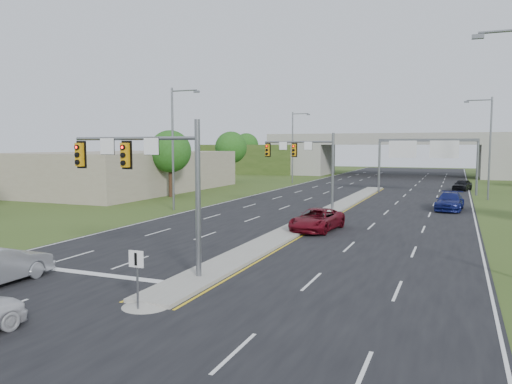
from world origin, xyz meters
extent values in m
plane|color=#33491A|center=(0.00, 0.00, 0.00)|extent=(240.00, 240.00, 0.00)
cube|color=black|center=(0.00, 35.00, 0.01)|extent=(24.00, 160.00, 0.02)
cube|color=gray|center=(0.00, 23.00, 0.10)|extent=(2.00, 54.00, 0.16)
cone|color=gray|center=(0.00, -4.00, 0.10)|extent=(2.00, 2.00, 0.16)
cube|color=gold|center=(-1.15, 23.00, 0.03)|extent=(0.12, 54.00, 0.01)
cube|color=gold|center=(1.15, 23.00, 0.03)|extent=(0.12, 54.00, 0.01)
cube|color=silver|center=(-11.80, 35.00, 0.03)|extent=(0.12, 160.00, 0.01)
cube|color=silver|center=(11.80, 35.00, 0.03)|extent=(0.12, 160.00, 0.01)
cube|color=silver|center=(-6.50, -1.00, 0.03)|extent=(10.50, 0.50, 0.01)
cylinder|color=slate|center=(0.00, 0.00, 3.50)|extent=(0.24, 0.24, 7.00)
cylinder|color=slate|center=(-3.25, 0.00, 6.20)|extent=(6.50, 0.16, 0.16)
cube|color=orange|center=(-3.58, -0.25, 5.45)|extent=(0.35, 0.25, 1.10)
cube|color=orange|center=(-6.17, -0.25, 5.45)|extent=(0.35, 0.25, 1.10)
cube|color=black|center=(-3.58, -0.11, 5.45)|extent=(0.55, 0.04, 1.30)
cube|color=black|center=(-6.17, -0.11, 5.45)|extent=(0.55, 0.04, 1.30)
sphere|color=#FF0C05|center=(-3.58, -0.38, 5.80)|extent=(0.20, 0.20, 0.20)
sphere|color=#FF0C05|center=(-6.17, -0.38, 5.80)|extent=(0.20, 0.20, 0.20)
cube|color=white|center=(-4.68, -0.10, 5.85)|extent=(0.75, 0.04, 0.75)
cube|color=white|center=(-2.27, -0.10, 5.85)|extent=(0.75, 0.04, 0.75)
cylinder|color=slate|center=(0.00, 25.00, 3.50)|extent=(0.24, 0.24, 7.00)
cylinder|color=slate|center=(-3.25, 25.00, 6.20)|extent=(6.50, 0.16, 0.16)
cube|color=orange|center=(-3.58, 24.75, 5.45)|extent=(0.35, 0.25, 1.10)
cube|color=orange|center=(-6.17, 24.75, 5.45)|extent=(0.35, 0.25, 1.10)
cube|color=black|center=(-3.58, 24.89, 5.45)|extent=(0.55, 0.04, 1.30)
cube|color=black|center=(-6.17, 24.89, 5.45)|extent=(0.55, 0.04, 1.30)
sphere|color=#FF0C05|center=(-3.58, 24.62, 5.80)|extent=(0.20, 0.20, 0.20)
sphere|color=#FF0C05|center=(-6.17, 24.62, 5.80)|extent=(0.20, 0.20, 0.20)
cube|color=white|center=(-4.68, 24.90, 5.85)|extent=(0.75, 0.04, 0.75)
cube|color=white|center=(-2.27, 24.90, 5.85)|extent=(0.75, 0.04, 0.75)
cylinder|color=slate|center=(0.00, -4.50, 1.10)|extent=(0.08, 0.08, 2.20)
cube|color=white|center=(0.00, -4.55, 1.90)|extent=(0.60, 0.04, 0.60)
cube|color=black|center=(0.00, -4.58, 1.90)|extent=(0.10, 0.02, 0.45)
cylinder|color=slate|center=(1.20, 45.00, 3.30)|extent=(0.28, 0.28, 6.60)
cylinder|color=slate|center=(12.50, 45.00, 3.30)|extent=(0.28, 0.28, 6.60)
cube|color=slate|center=(6.85, 45.00, 6.50)|extent=(11.50, 0.35, 0.35)
cube|color=#0B5224|center=(4.00, 44.80, 5.40)|extent=(3.20, 0.08, 2.00)
cube|color=#0B5224|center=(8.80, 44.80, 5.40)|extent=(3.20, 0.08, 2.00)
cube|color=silver|center=(4.00, 44.75, 5.40)|extent=(3.30, 0.03, 2.10)
cube|color=silver|center=(8.80, 44.75, 5.40)|extent=(3.30, 0.03, 2.10)
cube|color=gray|center=(-17.00, 80.00, 3.00)|extent=(6.00, 12.00, 6.00)
cube|color=gray|center=(17.00, 80.00, 3.00)|extent=(6.00, 12.00, 6.00)
cube|color=#33491A|center=(-30.00, 80.00, 3.00)|extent=(20.00, 14.00, 6.00)
cube|color=gray|center=(0.00, 80.00, 6.60)|extent=(50.00, 12.00, 1.20)
cube|color=gray|center=(0.00, 74.20, 7.65)|extent=(50.00, 0.40, 0.90)
cube|color=gray|center=(0.00, 85.80, 7.65)|extent=(50.00, 0.40, 0.90)
cylinder|color=slate|center=(-13.50, 20.00, 5.50)|extent=(0.20, 0.20, 11.00)
cylinder|color=slate|center=(-12.25, 20.00, 10.70)|extent=(2.50, 0.12, 0.12)
cube|color=slate|center=(-11.00, 20.00, 10.55)|extent=(0.50, 0.25, 0.18)
cylinder|color=slate|center=(-13.50, 55.00, 5.50)|extent=(0.20, 0.20, 11.00)
cylinder|color=slate|center=(-12.25, 55.00, 10.70)|extent=(2.50, 0.12, 0.12)
cube|color=slate|center=(-11.00, 55.00, 10.55)|extent=(0.50, 0.25, 0.18)
cylinder|color=slate|center=(12.25, 5.00, 10.70)|extent=(2.50, 0.12, 0.12)
cube|color=slate|center=(11.00, 5.00, 10.55)|extent=(0.50, 0.25, 0.18)
cylinder|color=slate|center=(13.50, 40.00, 5.50)|extent=(0.20, 0.20, 11.00)
cylinder|color=slate|center=(12.25, 40.00, 10.70)|extent=(2.50, 0.12, 0.12)
cube|color=slate|center=(11.00, 40.00, 10.55)|extent=(0.50, 0.25, 0.18)
cylinder|color=#382316|center=(-20.00, 30.00, 2.00)|extent=(0.44, 0.44, 4.00)
sphere|color=#224F15|center=(-20.00, 30.00, 5.20)|extent=(4.80, 4.80, 4.80)
cylinder|color=#382316|center=(-24.00, 55.00, 2.12)|extent=(0.44, 0.44, 4.25)
sphere|color=#224F15|center=(-24.00, 55.00, 5.53)|extent=(5.20, 5.20, 5.20)
cylinder|color=#382316|center=(-38.00, 94.00, 2.25)|extent=(0.44, 0.44, 4.50)
sphere|color=#224F15|center=(-38.00, 94.00, 5.85)|extent=(6.00, 6.00, 6.00)
cylinder|color=#382316|center=(-24.00, 94.00, 2.12)|extent=(0.44, 0.44, 4.25)
sphere|color=#224F15|center=(-24.00, 94.00, 5.53)|extent=(5.60, 5.60, 5.60)
cube|color=gray|center=(-30.00, 35.00, 2.50)|extent=(18.00, 30.00, 5.00)
imported|color=#5C0914|center=(1.50, 14.17, 0.78)|extent=(3.07, 5.68, 1.51)
imported|color=#0D1453|center=(9.81, 29.28, 0.82)|extent=(2.64, 5.68, 1.61)
imported|color=black|center=(11.00, 51.12, 0.75)|extent=(2.77, 4.59, 1.46)
camera|label=1|loc=(10.41, -18.95, 5.90)|focal=35.00mm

